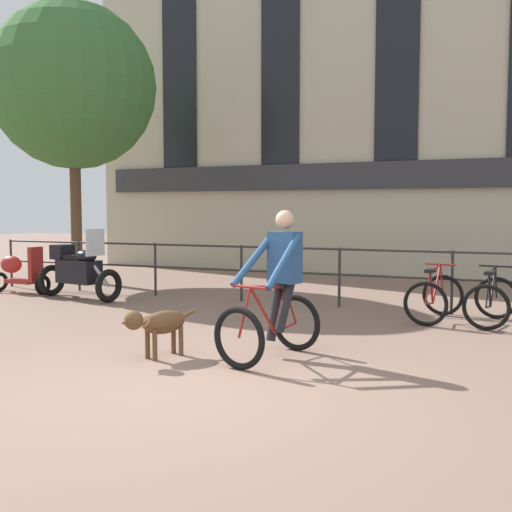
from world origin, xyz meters
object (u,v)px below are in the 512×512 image
dog (157,323)px  parked_scooter (19,271)px  parked_bicycle_mid_left (491,301)px  cyclist_with_bike (276,292)px  parked_bicycle_near_lamp (434,297)px  parked_motorcycle (78,270)px

dog → parked_scooter: size_ratio=0.73×
dog → parked_bicycle_mid_left: size_ratio=0.81×
cyclist_with_bike → parked_bicycle_near_lamp: bearing=79.7°
dog → parked_bicycle_mid_left: bearing=70.5°
dog → parked_bicycle_near_lamp: bearing=78.0°
cyclist_with_bike → parked_scooter: cyclist_with_bike is taller
cyclist_with_bike → parked_bicycle_near_lamp: cyclist_with_bike is taller
parked_bicycle_near_lamp → parked_motorcycle: bearing=10.6°
dog → parked_motorcycle: size_ratio=0.53×
cyclist_with_bike → dog: (-1.23, -0.59, -0.36)m
parked_motorcycle → parked_bicycle_mid_left: bearing=-77.5°
cyclist_with_bike → parked_motorcycle: cyclist_with_bike is taller
parked_bicycle_near_lamp → parked_scooter: parked_scooter is taller
cyclist_with_bike → parked_motorcycle: 5.81m
parked_bicycle_mid_left → parked_scooter: 9.05m
dog → parked_bicycle_near_lamp: (2.66, 3.69, -0.05)m
dog → parked_motorcycle: 5.13m
cyclist_with_bike → parked_motorcycle: bearing=165.9°
parked_bicycle_near_lamp → parked_scooter: 8.23m
parked_bicycle_near_lamp → parked_bicycle_mid_left: (0.82, -0.00, -0.00)m
parked_scooter → parked_motorcycle: bearing=-94.9°
parked_bicycle_mid_left → cyclist_with_bike: bearing=60.5°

